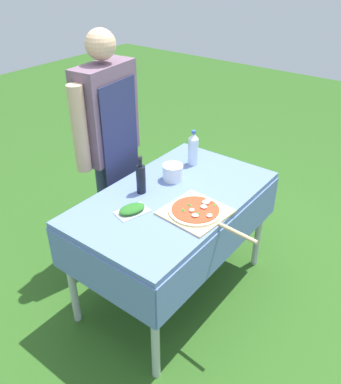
{
  "coord_description": "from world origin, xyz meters",
  "views": [
    {
      "loc": [
        -1.73,
        -1.3,
        2.17
      ],
      "look_at": [
        -0.03,
        0.0,
        0.85
      ],
      "focal_mm": 38.0,
      "sensor_mm": 36.0,
      "label": 1
    }
  ],
  "objects_px": {
    "pizza_on_peel": "(197,212)",
    "oil_bottle": "(141,178)",
    "water_bottle": "(193,149)",
    "mixing_tub": "(173,172)",
    "herb_container": "(132,209)",
    "person_cook": "(109,135)",
    "prep_table": "(173,208)"
  },
  "relations": [
    {
      "from": "person_cook",
      "to": "herb_container",
      "type": "distance_m",
      "value": 0.71
    },
    {
      "from": "person_cook",
      "to": "herb_container",
      "type": "bearing_deg",
      "value": 48.45
    },
    {
      "from": "person_cook",
      "to": "oil_bottle",
      "type": "relative_size",
      "value": 6.81
    },
    {
      "from": "person_cook",
      "to": "prep_table",
      "type": "bearing_deg",
      "value": 74.89
    },
    {
      "from": "water_bottle",
      "to": "mixing_tub",
      "type": "height_order",
      "value": "water_bottle"
    },
    {
      "from": "prep_table",
      "to": "pizza_on_peel",
      "type": "relative_size",
      "value": 2.24
    },
    {
      "from": "prep_table",
      "to": "water_bottle",
      "type": "bearing_deg",
      "value": 19.16
    },
    {
      "from": "water_bottle",
      "to": "mixing_tub",
      "type": "distance_m",
      "value": 0.27
    },
    {
      "from": "herb_container",
      "to": "mixing_tub",
      "type": "relative_size",
      "value": 1.62
    },
    {
      "from": "water_bottle",
      "to": "herb_container",
      "type": "relative_size",
      "value": 1.16
    },
    {
      "from": "pizza_on_peel",
      "to": "herb_container",
      "type": "distance_m",
      "value": 0.38
    },
    {
      "from": "water_bottle",
      "to": "herb_container",
      "type": "height_order",
      "value": "water_bottle"
    },
    {
      "from": "pizza_on_peel",
      "to": "oil_bottle",
      "type": "bearing_deg",
      "value": 97.08
    },
    {
      "from": "pizza_on_peel",
      "to": "herb_container",
      "type": "xyz_separation_m",
      "value": [
        -0.22,
        0.32,
        0.01
      ]
    },
    {
      "from": "oil_bottle",
      "to": "water_bottle",
      "type": "xyz_separation_m",
      "value": [
        0.52,
        -0.04,
        0.02
      ]
    },
    {
      "from": "person_cook",
      "to": "water_bottle",
      "type": "relative_size",
      "value": 6.71
    },
    {
      "from": "person_cook",
      "to": "mixing_tub",
      "type": "relative_size",
      "value": 12.61
    },
    {
      "from": "oil_bottle",
      "to": "water_bottle",
      "type": "relative_size",
      "value": 0.99
    },
    {
      "from": "prep_table",
      "to": "pizza_on_peel",
      "type": "distance_m",
      "value": 0.27
    },
    {
      "from": "person_cook",
      "to": "pizza_on_peel",
      "type": "height_order",
      "value": "person_cook"
    },
    {
      "from": "prep_table",
      "to": "oil_bottle",
      "type": "height_order",
      "value": "oil_bottle"
    },
    {
      "from": "person_cook",
      "to": "oil_bottle",
      "type": "distance_m",
      "value": 0.51
    },
    {
      "from": "prep_table",
      "to": "pizza_on_peel",
      "type": "height_order",
      "value": "pizza_on_peel"
    },
    {
      "from": "water_bottle",
      "to": "mixing_tub",
      "type": "relative_size",
      "value": 1.88
    },
    {
      "from": "pizza_on_peel",
      "to": "mixing_tub",
      "type": "xyz_separation_m",
      "value": [
        0.23,
        0.36,
        0.04
      ]
    },
    {
      "from": "herb_container",
      "to": "pizza_on_peel",
      "type": "bearing_deg",
      "value": -55.08
    },
    {
      "from": "person_cook",
      "to": "herb_container",
      "type": "relative_size",
      "value": 7.79
    },
    {
      "from": "prep_table",
      "to": "herb_container",
      "type": "bearing_deg",
      "value": 164.6
    },
    {
      "from": "pizza_on_peel",
      "to": "person_cook",
      "type": "bearing_deg",
      "value": 83.73
    },
    {
      "from": "herb_container",
      "to": "mixing_tub",
      "type": "distance_m",
      "value": 0.46
    },
    {
      "from": "oil_bottle",
      "to": "pizza_on_peel",
      "type": "bearing_deg",
      "value": -87.84
    },
    {
      "from": "mixing_tub",
      "to": "pizza_on_peel",
      "type": "bearing_deg",
      "value": -123.24
    }
  ]
}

